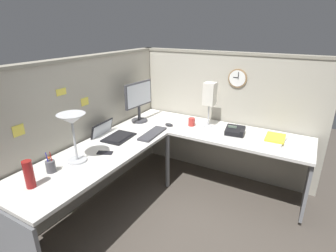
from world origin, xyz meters
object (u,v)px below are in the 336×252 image
(computer_mouse, at_px, (169,125))
(wall_clock, at_px, (238,78))
(cell_phone, at_px, (105,153))
(book_stack, at_px, (274,139))
(pen_cup, at_px, (51,166))
(coffee_mug, at_px, (191,122))
(keyboard, at_px, (153,134))
(thermos_flask, at_px, (29,174))
(laptop, at_px, (112,134))
(desk_lamp_dome, at_px, (72,123))
(monitor, at_px, (139,99))
(office_phone, at_px, (236,131))
(desk_lamp_paper, at_px, (210,95))

(computer_mouse, relative_size, wall_clock, 0.47)
(cell_phone, bearing_deg, book_stack, -75.33)
(pen_cup, xyz_separation_m, coffee_mug, (1.55, -0.56, -0.00))
(keyboard, bearing_deg, computer_mouse, -8.90)
(thermos_flask, xyz_separation_m, book_stack, (1.80, -1.45, -0.09))
(keyboard, distance_m, wall_clock, 1.19)
(laptop, bearing_deg, keyboard, -53.20)
(desk_lamp_dome, bearing_deg, thermos_flask, -178.36)
(laptop, bearing_deg, wall_clock, -43.67)
(keyboard, distance_m, coffee_mug, 0.53)
(pen_cup, height_order, book_stack, pen_cup)
(monitor, distance_m, coffee_mug, 0.71)
(office_phone, bearing_deg, monitor, 98.60)
(laptop, bearing_deg, thermos_flask, -173.65)
(thermos_flask, relative_size, wall_clock, 1.00)
(computer_mouse, bearing_deg, thermos_flask, 170.47)
(pen_cup, bearing_deg, laptop, 4.10)
(monitor, relative_size, desk_lamp_dome, 1.12)
(thermos_flask, bearing_deg, cell_phone, -7.91)
(desk_lamp_dome, height_order, thermos_flask, desk_lamp_dome)
(keyboard, bearing_deg, coffee_mug, -32.72)
(laptop, distance_m, desk_lamp_dome, 0.68)
(cell_phone, relative_size, wall_clock, 0.65)
(wall_clock, bearing_deg, desk_lamp_paper, 138.55)
(thermos_flask, height_order, desk_lamp_paper, desk_lamp_paper)
(laptop, bearing_deg, cell_phone, -148.23)
(monitor, relative_size, wall_clock, 2.27)
(thermos_flask, xyz_separation_m, wall_clock, (2.12, -0.92, 0.45))
(computer_mouse, relative_size, desk_lamp_paper, 0.20)
(office_phone, bearing_deg, cell_phone, 138.61)
(laptop, distance_m, keyboard, 0.45)
(thermos_flask, bearing_deg, keyboard, -10.60)
(laptop, height_order, office_phone, laptop)
(desk_lamp_paper, bearing_deg, keyboard, 141.30)
(office_phone, relative_size, book_stack, 0.75)
(thermos_flask, bearing_deg, desk_lamp_dome, 1.64)
(keyboard, xyz_separation_m, coffee_mug, (0.47, -0.26, 0.04))
(laptop, bearing_deg, computer_mouse, -33.39)
(laptop, height_order, wall_clock, wall_clock)
(book_stack, bearing_deg, coffee_mug, 91.46)
(keyboard, xyz_separation_m, office_phone, (0.46, -0.80, 0.03))
(monitor, height_order, keyboard, monitor)
(monitor, bearing_deg, keyboard, -126.96)
(office_phone, distance_m, book_stack, 0.41)
(coffee_mug, bearing_deg, desk_lamp_paper, -65.64)
(cell_phone, height_order, thermos_flask, thermos_flask)
(desk_lamp_dome, distance_m, office_phone, 1.72)
(keyboard, relative_size, book_stack, 1.43)
(desk_lamp_dome, xyz_separation_m, desk_lamp_paper, (1.40, -0.70, 0.02))
(office_phone, relative_size, coffee_mug, 2.36)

